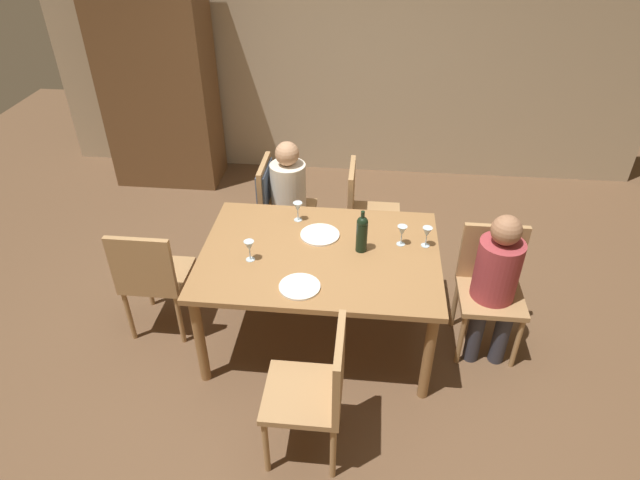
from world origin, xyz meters
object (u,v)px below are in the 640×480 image
object	(u,v)px
chair_near	(318,387)
chair_far_left	(274,198)
wine_bottle_tall_green	(362,233)
person_woman_host	(496,278)
chair_right_end	(491,281)
person_man_bearded	(292,194)
wine_glass_centre	(249,247)
dinner_plate_host	(300,287)
armoire_cabinet	(158,82)
wine_glass_far	(402,232)
dinner_plate_guest_left	(320,235)
chair_far_right	(364,209)
chair_left_end	(152,275)
dining_table	(320,261)
wine_glass_near_right	(298,208)
wine_glass_near_left	(427,233)

from	to	relation	value
chair_near	chair_far_left	bearing A→B (deg)	16.64
wine_bottle_tall_green	person_woman_host	bearing A→B (deg)	-4.87
chair_right_end	person_man_bearded	xyz separation A→B (m)	(-1.53, 0.88, 0.11)
wine_glass_centre	dinner_plate_host	bearing A→B (deg)	-34.78
armoire_cabinet	dinner_plate_host	bearing A→B (deg)	-56.17
wine_bottle_tall_green	dinner_plate_host	distance (m)	0.59
chair_near	wine_glass_centre	xyz separation A→B (m)	(-0.54, 0.83, 0.33)
chair_right_end	wine_bottle_tall_green	xyz separation A→B (m)	(-0.91, -0.04, 0.37)
chair_near	wine_glass_far	bearing A→B (deg)	-22.52
wine_glass_centre	dinner_plate_guest_left	world-z (taller)	wine_glass_centre
person_man_bearded	chair_far_right	bearing A→B (deg)	90.00
chair_left_end	person_man_bearded	size ratio (longest dim) A/B	0.83
dining_table	chair_left_end	distance (m)	1.20
wine_glass_near_right	wine_glass_far	world-z (taller)	same
armoire_cabinet	dinner_plate_guest_left	size ratio (longest dim) A/B	7.82
chair_far_right	wine_glass_far	xyz separation A→B (m)	(0.27, -0.81, 0.33)
person_man_bearded	dinner_plate_host	world-z (taller)	person_man_bearded
wine_glass_far	chair_left_end	bearing A→B (deg)	-172.27
dining_table	chair_far_left	size ratio (longest dim) A/B	1.76
wine_bottle_tall_green	wine_glass_centre	distance (m)	0.75
chair_left_end	chair_far_right	world-z (taller)	same
person_woman_host	wine_bottle_tall_green	xyz separation A→B (m)	(-0.91, 0.08, 0.25)
chair_near	person_woman_host	size ratio (longest dim) A/B	0.83
armoire_cabinet	person_woman_host	size ratio (longest dim) A/B	1.96
chair_far_left	chair_near	xyz separation A→B (m)	(0.58, -1.93, -0.06)
armoire_cabinet	chair_far_left	xyz separation A→B (m)	(1.42, -1.37, -0.50)
chair_far_right	dining_table	bearing A→B (deg)	-16.06
chair_far_left	chair_left_end	size ratio (longest dim) A/B	1.00
chair_near	wine_glass_near_left	xyz separation A→B (m)	(0.63, 1.11, 0.33)
wine_bottle_tall_green	wine_glass_near_left	bearing A→B (deg)	12.33
chair_right_end	wine_glass_centre	size ratio (longest dim) A/B	6.17
chair_near	chair_far_right	world-z (taller)	same
person_woman_host	wine_glass_near_left	xyz separation A→B (m)	(-0.47, 0.17, 0.22)
armoire_cabinet	chair_left_end	world-z (taller)	armoire_cabinet
dining_table	chair_far_left	bearing A→B (deg)	116.89
dinner_plate_guest_left	chair_left_end	bearing A→B (deg)	-166.27
chair_near	dinner_plate_guest_left	distance (m)	1.19
chair_far_left	wine_glass_centre	xyz separation A→B (m)	(0.04, -1.09, 0.27)
wine_glass_far	dinner_plate_guest_left	bearing A→B (deg)	174.98
dining_table	wine_bottle_tall_green	world-z (taller)	wine_bottle_tall_green
person_woman_host	person_man_bearded	bearing A→B (deg)	-32.89
chair_far_left	wine_glass_centre	size ratio (longest dim) A/B	6.17
dining_table	chair_near	size ratio (longest dim) A/B	1.76
chair_near	chair_right_end	bearing A→B (deg)	-46.40
person_man_bearded	dinner_plate_guest_left	distance (m)	0.84
chair_far_left	wine_bottle_tall_green	world-z (taller)	wine_bottle_tall_green
chair_far_right	wine_glass_near_right	distance (m)	0.82
wine_glass_far	dinner_plate_guest_left	world-z (taller)	wine_glass_far
dinner_plate_guest_left	armoire_cabinet	bearing A→B (deg)	131.51
chair_near	wine_bottle_tall_green	bearing A→B (deg)	-10.55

